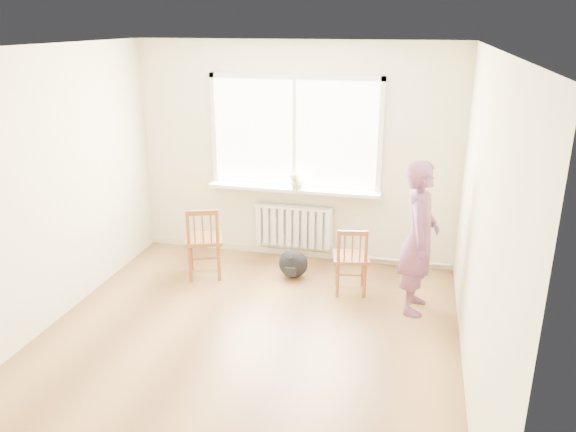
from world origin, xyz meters
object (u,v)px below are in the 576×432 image
Objects in this scene: cat at (297,181)px; backpack at (293,264)px; person at (419,238)px; chair_left at (204,242)px; chair_right at (351,260)px.

cat is 1.00m from backpack.
cat is at bearing 62.01° from person.
person is (2.44, -0.22, 0.36)m from chair_left.
chair_right is 2.02× the size of cat.
person is at bearing 154.01° from chair_right.
chair_right is 0.49× the size of person.
cat is (-0.77, 0.72, 0.66)m from chair_right.
backpack is at bearing 172.56° from chair_left.
backpack is at bearing -76.75° from cat.
cat is at bearing 96.98° from backpack.
person reaches higher than chair_left.
chair_left reaches higher than backpack.
backpack is (1.02, 0.24, -0.27)m from chair_left.
person reaches higher than chair_right.
cat is (0.97, 0.70, 0.61)m from chair_left.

